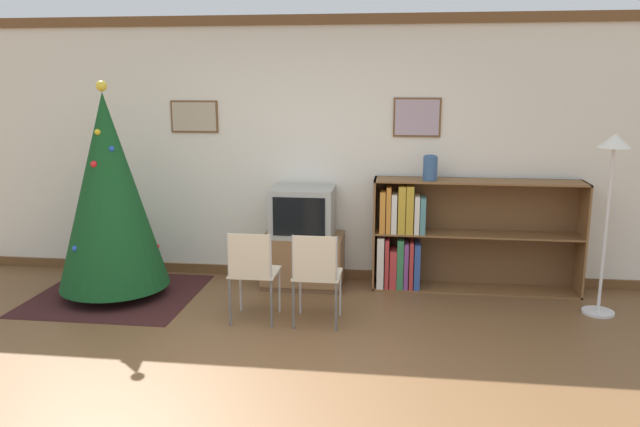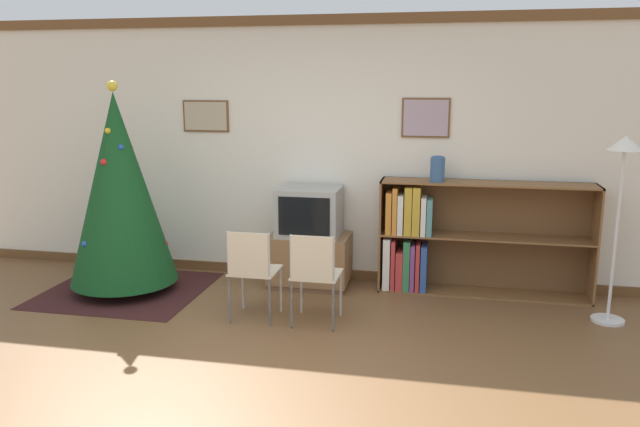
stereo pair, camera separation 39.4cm
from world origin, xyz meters
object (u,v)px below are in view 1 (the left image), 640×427
at_px(bookshelf, 437,237).
at_px(standing_lamp, 611,177).
at_px(television, 303,212).
at_px(folding_chair_left, 252,271).
at_px(folding_chair_right, 316,273).
at_px(vase, 430,167).
at_px(tv_console, 303,260).
at_px(christmas_tree, 109,192).

xyz_separation_m(bookshelf, standing_lamp, (1.43, -0.53, 0.71)).
distance_m(television, folding_chair_left, 1.13).
distance_m(folding_chair_left, folding_chair_right, 0.55).
bearing_deg(television, vase, 2.33).
bearing_deg(vase, tv_console, -177.79).
bearing_deg(television, folding_chair_left, -104.71).
bearing_deg(bookshelf, television, -175.93).
relative_size(folding_chair_left, bookshelf, 0.40).
relative_size(tv_console, folding_chair_right, 0.98).
height_order(christmas_tree, folding_chair_right, christmas_tree).
distance_m(tv_console, bookshelf, 1.37).
bearing_deg(folding_chair_left, standing_lamp, 11.35).
distance_m(christmas_tree, bookshelf, 3.21).
distance_m(tv_console, folding_chair_right, 1.11).
height_order(tv_console, bookshelf, bookshelf).
relative_size(television, folding_chair_right, 0.76).
distance_m(television, bookshelf, 1.36).
bearing_deg(tv_console, folding_chair_right, -75.32).
distance_m(christmas_tree, vase, 3.08).
relative_size(tv_console, standing_lamp, 0.50).
distance_m(christmas_tree, tv_console, 2.00).
bearing_deg(tv_console, television, -90.00).
distance_m(tv_console, folding_chair_left, 1.11).
relative_size(bookshelf, standing_lamp, 1.25).
xyz_separation_m(christmas_tree, bookshelf, (3.11, 0.63, -0.49)).
bearing_deg(folding_chair_left, bookshelf, 35.32).
bearing_deg(folding_chair_right, folding_chair_left, 180.00).
bearing_deg(bookshelf, vase, -154.19).
relative_size(tv_console, television, 1.30).
relative_size(christmas_tree, folding_chair_right, 2.51).
bearing_deg(folding_chair_left, television, 75.29).
height_order(tv_console, folding_chair_left, folding_chair_left).
relative_size(folding_chair_left, vase, 3.35).
distance_m(bookshelf, standing_lamp, 1.68).
xyz_separation_m(vase, standing_lamp, (1.52, -0.49, 0.01)).
xyz_separation_m(folding_chair_right, standing_lamp, (2.49, 0.61, 0.77)).
bearing_deg(bookshelf, standing_lamp, -20.45).
height_order(television, folding_chair_right, television).
relative_size(christmas_tree, television, 3.31).
bearing_deg(christmas_tree, vase, 10.91).
xyz_separation_m(tv_console, television, (0.00, -0.00, 0.51)).
relative_size(christmas_tree, vase, 8.39).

